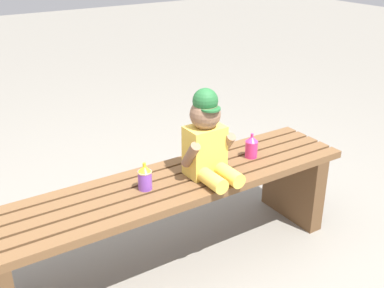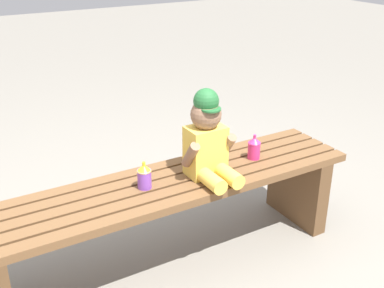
{
  "view_description": "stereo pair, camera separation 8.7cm",
  "coord_description": "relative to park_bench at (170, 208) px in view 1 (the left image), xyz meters",
  "views": [
    {
      "loc": [
        -0.91,
        -1.61,
        1.45
      ],
      "look_at": [
        0.09,
        -0.05,
        0.62
      ],
      "focal_mm": 44.42,
      "sensor_mm": 36.0,
      "label": 1
    },
    {
      "loc": [
        -0.84,
        -1.65,
        1.45
      ],
      "look_at": [
        0.09,
        -0.05,
        0.62
      ],
      "focal_mm": 44.42,
      "sensor_mm": 36.0,
      "label": 2
    }
  ],
  "objects": [
    {
      "name": "ground_plane",
      "position": [
        0.0,
        0.0,
        -0.3
      ],
      "size": [
        16.0,
        16.0,
        0.0
      ],
      "primitive_type": "plane",
      "color": "gray"
    },
    {
      "name": "child_figure",
      "position": [
        0.18,
        -0.04,
        0.31
      ],
      "size": [
        0.23,
        0.27,
        0.4
      ],
      "color": "#F2C64C",
      "rests_on": "park_bench"
    },
    {
      "name": "sippy_cup_left",
      "position": [
        -0.12,
        -0.0,
        0.2
      ],
      "size": [
        0.06,
        0.06,
        0.12
      ],
      "color": "#8C4CCC",
      "rests_on": "park_bench"
    },
    {
      "name": "park_bench",
      "position": [
        0.0,
        0.0,
        0.0
      ],
      "size": [
        1.78,
        0.39,
        0.44
      ],
      "color": "brown",
      "rests_on": "ground_plane"
    },
    {
      "name": "sippy_cup_right",
      "position": [
        0.46,
        -0.0,
        0.2
      ],
      "size": [
        0.06,
        0.06,
        0.12
      ],
      "color": "#E5337F",
      "rests_on": "park_bench"
    }
  ]
}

